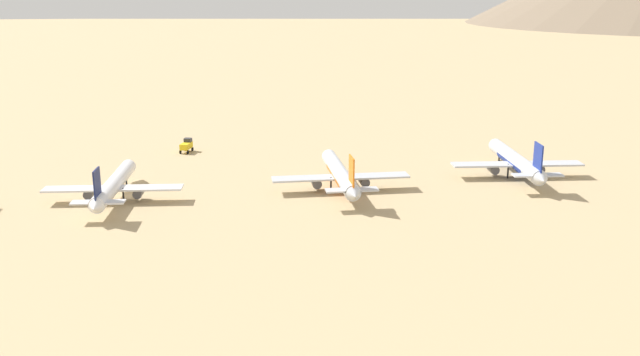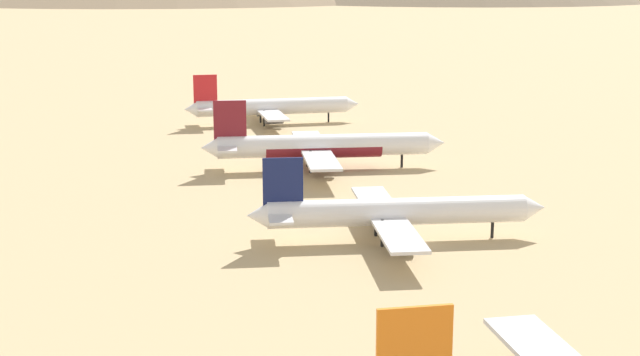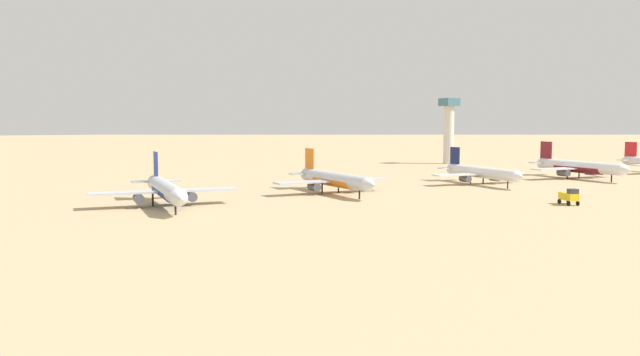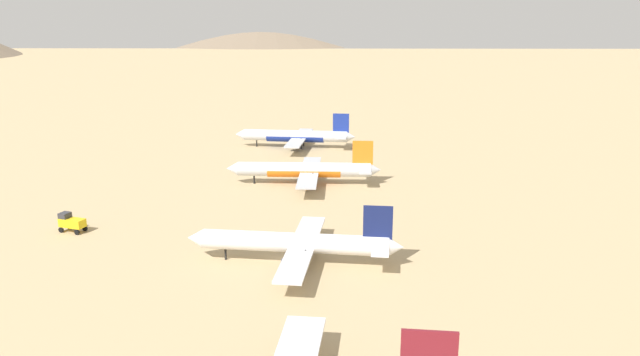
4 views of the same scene
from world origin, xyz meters
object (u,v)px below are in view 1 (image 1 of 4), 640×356
parked_jet_1 (340,174)px  parked_jet_2 (114,185)px  service_truck (186,145)px  parked_jet_0 (516,161)px

parked_jet_1 → parked_jet_2: (-0.95, 52.46, -0.16)m
parked_jet_1 → service_truck: bearing=39.2°
parked_jet_0 → parked_jet_1: size_ratio=1.02×
parked_jet_0 → service_truck: bearing=64.3°
parked_jet_1 → parked_jet_2: 52.47m
parked_jet_2 → parked_jet_1: bearing=-89.0°
parked_jet_0 → parked_jet_1: parked_jet_0 is taller
parked_jet_0 → service_truck: (40.58, 84.20, -1.89)m
parked_jet_2 → service_truck: 49.19m
parked_jet_0 → parked_jet_2: size_ratio=1.07×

